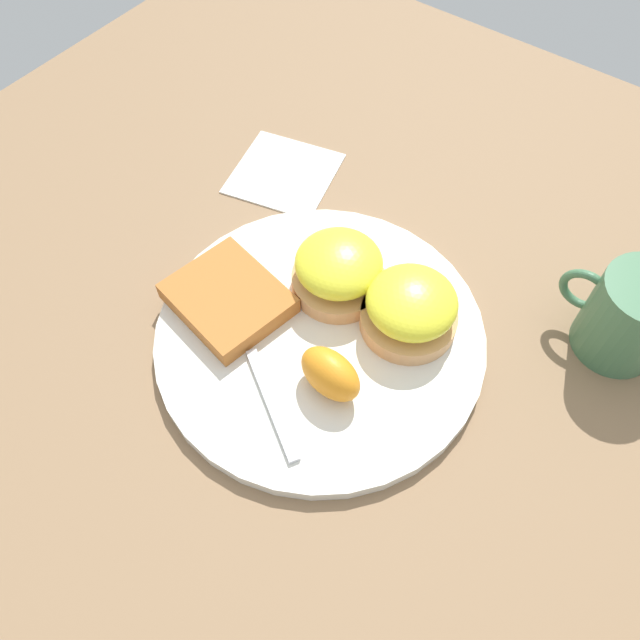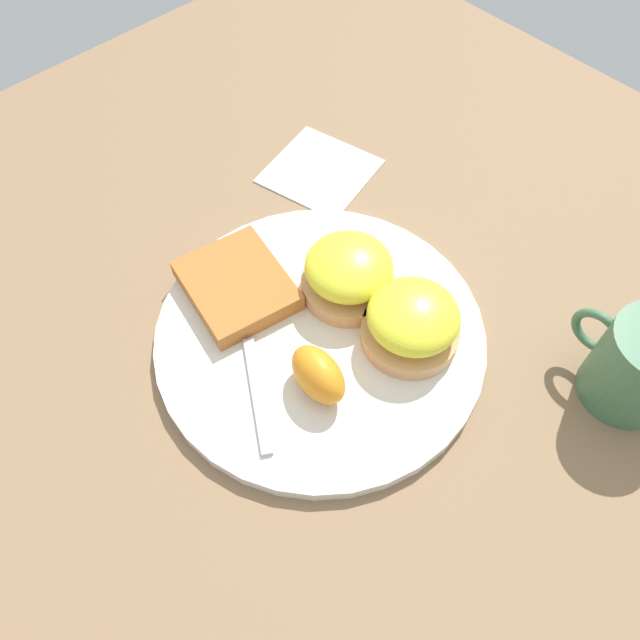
# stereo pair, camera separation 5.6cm
# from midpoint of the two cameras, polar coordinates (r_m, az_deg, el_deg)

# --- Properties ---
(ground_plane) EXTENTS (1.10, 1.10, 0.00)m
(ground_plane) POSITION_cam_midpoint_polar(r_m,az_deg,el_deg) (0.59, -2.72, -2.01)
(ground_plane) COLOR #846647
(plate) EXTENTS (0.31, 0.31, 0.01)m
(plate) POSITION_cam_midpoint_polar(r_m,az_deg,el_deg) (0.59, -2.74, -1.65)
(plate) COLOR silver
(plate) RESTS_ON ground_plane
(sandwich_benedict_left) EXTENTS (0.09, 0.09, 0.06)m
(sandwich_benedict_left) POSITION_cam_midpoint_polar(r_m,az_deg,el_deg) (0.56, 5.48, 0.87)
(sandwich_benedict_left) COLOR tan
(sandwich_benedict_left) RESTS_ON plate
(sandwich_benedict_right) EXTENTS (0.09, 0.09, 0.06)m
(sandwich_benedict_right) POSITION_cam_midpoint_polar(r_m,az_deg,el_deg) (0.59, -1.03, 4.44)
(sandwich_benedict_right) COLOR tan
(sandwich_benedict_right) RESTS_ON plate
(hashbrown_patty) EXTENTS (0.12, 0.11, 0.02)m
(hashbrown_patty) POSITION_cam_midpoint_polar(r_m,az_deg,el_deg) (0.60, -11.07, 1.75)
(hashbrown_patty) COLOR #B3682D
(hashbrown_patty) RESTS_ON plate
(orange_wedge) EXTENTS (0.06, 0.04, 0.04)m
(orange_wedge) POSITION_cam_midpoint_polar(r_m,az_deg,el_deg) (0.53, -2.07, -5.18)
(orange_wedge) COLOR orange
(orange_wedge) RESTS_ON plate
(fork) EXTENTS (0.19, 0.13, 0.00)m
(fork) POSITION_cam_midpoint_polar(r_m,az_deg,el_deg) (0.58, -9.38, -2.35)
(fork) COLOR silver
(fork) RESTS_ON plate
(cup) EXTENTS (0.11, 0.08, 0.09)m
(cup) POSITION_cam_midpoint_polar(r_m,az_deg,el_deg) (0.60, 24.07, 0.10)
(cup) COLOR #42704C
(cup) RESTS_ON ground_plane
(napkin) EXTENTS (0.13, 0.13, 0.00)m
(napkin) POSITION_cam_midpoint_polar(r_m,az_deg,el_deg) (0.73, -5.56, 13.12)
(napkin) COLOR white
(napkin) RESTS_ON ground_plane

